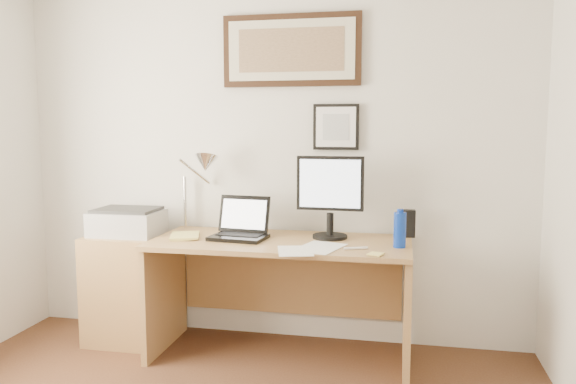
% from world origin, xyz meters
% --- Properties ---
extents(wall_back, '(3.50, 0.02, 2.50)m').
position_xyz_m(wall_back, '(0.00, 2.00, 1.25)').
color(wall_back, silver).
rests_on(wall_back, ground).
extents(side_cabinet, '(0.50, 0.40, 0.73)m').
position_xyz_m(side_cabinet, '(-0.92, 1.68, 0.36)').
color(side_cabinet, olive).
rests_on(side_cabinet, floor).
extents(water_bottle, '(0.07, 0.07, 0.21)m').
position_xyz_m(water_bottle, '(0.88, 1.57, 0.85)').
color(water_bottle, '#0B2D9B').
rests_on(water_bottle, desk).
extents(bottle_cap, '(0.04, 0.04, 0.02)m').
position_xyz_m(bottle_cap, '(0.88, 1.57, 0.97)').
color(bottle_cap, '#0B2D9B').
rests_on(bottle_cap, water_bottle).
extents(speaker, '(0.08, 0.07, 0.17)m').
position_xyz_m(speaker, '(0.93, 1.90, 0.84)').
color(speaker, black).
rests_on(speaker, desk).
extents(paper_sheet_a, '(0.26, 0.32, 0.00)m').
position_xyz_m(paper_sheet_a, '(0.30, 1.36, 0.75)').
color(paper_sheet_a, white).
rests_on(paper_sheet_a, desk).
extents(paper_sheet_b, '(0.31, 0.38, 0.00)m').
position_xyz_m(paper_sheet_b, '(0.42, 1.46, 0.75)').
color(paper_sheet_b, white).
rests_on(paper_sheet_b, desk).
extents(sticky_pad, '(0.10, 0.10, 0.01)m').
position_xyz_m(sticky_pad, '(0.75, 1.34, 0.76)').
color(sticky_pad, '#F7E175').
rests_on(sticky_pad, desk).
extents(marker_pen, '(0.14, 0.06, 0.02)m').
position_xyz_m(marker_pen, '(0.63, 1.46, 0.76)').
color(marker_pen, white).
rests_on(marker_pen, desk).
extents(book, '(0.25, 0.29, 0.02)m').
position_xyz_m(book, '(-0.55, 1.57, 0.76)').
color(book, '#DDCF68').
rests_on(book, desk).
extents(desk, '(1.60, 0.70, 0.75)m').
position_xyz_m(desk, '(0.15, 1.72, 0.51)').
color(desk, olive).
rests_on(desk, floor).
extents(laptop, '(0.37, 0.33, 0.26)m').
position_xyz_m(laptop, '(-0.12, 1.66, 0.81)').
color(laptop, black).
rests_on(laptop, desk).
extents(lcd_monitor, '(0.42, 0.22, 0.52)m').
position_xyz_m(lcd_monitor, '(0.44, 1.76, 1.04)').
color(lcd_monitor, black).
rests_on(lcd_monitor, desk).
extents(printer, '(0.44, 0.34, 0.18)m').
position_xyz_m(printer, '(-0.92, 1.71, 0.82)').
color(printer, '#A9A9AB').
rests_on(printer, side_cabinet).
extents(desk_lamp, '(0.29, 0.27, 0.53)m').
position_xyz_m(desk_lamp, '(-0.41, 1.81, 1.19)').
color(desk_lamp, silver).
rests_on(desk_lamp, desk).
extents(picture_large, '(0.92, 0.04, 0.47)m').
position_xyz_m(picture_large, '(0.15, 1.97, 1.95)').
color(picture_large, black).
rests_on(picture_large, wall_back).
extents(picture_small, '(0.30, 0.03, 0.30)m').
position_xyz_m(picture_small, '(0.45, 1.97, 1.45)').
color(picture_small, black).
rests_on(picture_small, wall_back).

